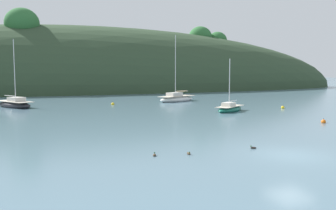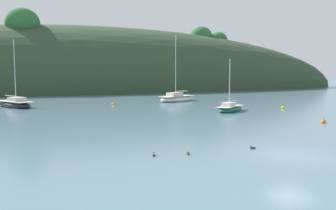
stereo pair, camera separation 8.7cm
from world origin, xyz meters
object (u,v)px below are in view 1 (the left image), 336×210
(mooring_buoy_inner, at_px, (323,122))
(sailboat_blue_center, at_px, (15,104))
(duck_straggler, at_px, (253,148))
(sailboat_red_portside, at_px, (230,109))
(mooring_buoy_channel, at_px, (283,108))
(mooring_buoy_outer, at_px, (113,104))
(duck_lone_left, at_px, (154,155))
(sailboat_cream_ketch, at_px, (177,99))
(duck_lone_right, at_px, (189,153))

(mooring_buoy_inner, bearing_deg, sailboat_blue_center, 136.13)
(duck_straggler, bearing_deg, sailboat_red_portside, 63.31)
(mooring_buoy_inner, bearing_deg, mooring_buoy_channel, 67.40)
(sailboat_blue_center, xyz_separation_m, mooring_buoy_outer, (13.19, -1.34, -0.29))
(sailboat_red_portside, distance_m, mooring_buoy_outer, 17.74)
(mooring_buoy_channel, height_order, duck_lone_left, mooring_buoy_channel)
(sailboat_cream_ketch, bearing_deg, sailboat_red_portside, -88.37)
(duck_straggler, bearing_deg, mooring_buoy_inner, 29.77)
(duck_lone_right, bearing_deg, mooring_buoy_inner, 22.97)
(duck_straggler, xyz_separation_m, duck_lone_right, (-4.47, -0.00, 0.00))
(mooring_buoy_outer, xyz_separation_m, duck_straggler, (1.85, -32.70, -0.07))
(sailboat_red_portside, distance_m, duck_lone_left, 24.81)
(mooring_buoy_channel, bearing_deg, sailboat_blue_center, 156.54)
(sailboat_blue_center, height_order, duck_lone_right, sailboat_blue_center)
(mooring_buoy_inner, distance_m, duck_straggler, 14.71)
(mooring_buoy_outer, height_order, duck_lone_left, mooring_buoy_outer)
(sailboat_blue_center, bearing_deg, duck_lone_right, -72.75)
(duck_straggler, xyz_separation_m, duck_lone_left, (-6.49, 0.35, 0.00))
(mooring_buoy_inner, relative_size, duck_lone_right, 1.27)
(mooring_buoy_outer, xyz_separation_m, mooring_buoy_channel, (19.79, -12.98, 0.00))
(mooring_buoy_inner, xyz_separation_m, mooring_buoy_channel, (5.17, 12.42, 0.00))
(sailboat_red_portside, bearing_deg, duck_straggler, -116.69)
(sailboat_blue_center, distance_m, duck_lone_right, 35.65)
(duck_lone_left, distance_m, duck_lone_right, 2.05)
(duck_lone_right, bearing_deg, sailboat_blue_center, 107.25)
(mooring_buoy_outer, distance_m, mooring_buoy_inner, 29.30)
(sailboat_blue_center, bearing_deg, mooring_buoy_inner, -43.87)
(mooring_buoy_inner, bearing_deg, duck_straggler, -150.23)
(sailboat_red_portside, distance_m, sailboat_cream_ketch, 15.98)
(sailboat_red_portside, bearing_deg, mooring_buoy_outer, 130.40)
(sailboat_blue_center, distance_m, duck_lone_left, 34.76)
(sailboat_red_portside, bearing_deg, duck_lone_right, -126.34)
(duck_straggler, bearing_deg, mooring_buoy_outer, 93.24)
(mooring_buoy_channel, xyz_separation_m, duck_lone_left, (-24.43, -19.37, -0.07))
(sailboat_blue_center, relative_size, duck_straggler, 22.94)
(mooring_buoy_channel, relative_size, duck_straggler, 1.32)
(mooring_buoy_outer, xyz_separation_m, duck_lone_left, (-4.64, -32.35, -0.07))
(sailboat_blue_center, height_order, duck_straggler, sailboat_blue_center)
(mooring_buoy_outer, bearing_deg, duck_lone_left, -98.16)
(mooring_buoy_inner, xyz_separation_m, duck_lone_right, (-17.24, -7.31, -0.07))
(duck_straggler, bearing_deg, sailboat_blue_center, 113.84)
(mooring_buoy_outer, relative_size, duck_lone_left, 1.31)
(mooring_buoy_channel, xyz_separation_m, duck_straggler, (-17.94, -19.73, -0.07))
(sailboat_cream_ketch, xyz_separation_m, duck_straggler, (-9.19, -35.17, -0.39))
(mooring_buoy_outer, relative_size, mooring_buoy_channel, 1.00)
(mooring_buoy_channel, height_order, duck_lone_right, mooring_buoy_channel)
(sailboat_blue_center, height_order, mooring_buoy_channel, sailboat_blue_center)
(mooring_buoy_outer, distance_m, mooring_buoy_channel, 23.66)
(mooring_buoy_outer, bearing_deg, duck_straggler, -86.76)
(duck_lone_left, relative_size, duck_lone_right, 0.97)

